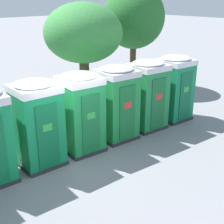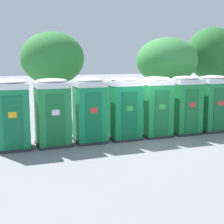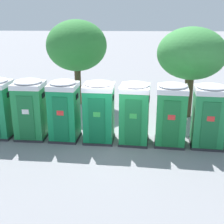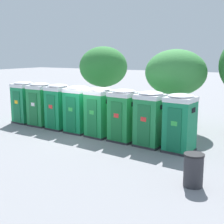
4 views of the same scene
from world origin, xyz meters
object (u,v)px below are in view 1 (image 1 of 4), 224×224
object	(u,v)px
portapotty_4	(81,112)
portapotty_5	(117,103)
portapotty_6	(147,95)
portapotty_7	(174,88)
street_tree_2	(134,18)
street_tree_0	(83,34)
portapotty_3	(38,123)

from	to	relation	value
portapotty_4	portapotty_5	xyz separation A→B (m)	(1.45, -0.09, -0.00)
portapotty_6	portapotty_7	world-z (taller)	same
portapotty_4	street_tree_2	size ratio (longest dim) A/B	0.49
portapotty_4	portapotty_5	distance (m)	1.45
street_tree_2	street_tree_0	bearing A→B (deg)	-171.10
portapotty_6	street_tree_0	size ratio (longest dim) A/B	0.57
portapotty_6	street_tree_0	xyz separation A→B (m)	(-0.10, 3.56, 1.88)
street_tree_0	portapotty_4	bearing A→B (deg)	-129.59
portapotty_4	portapotty_5	size ratio (longest dim) A/B	1.00
portapotty_3	portapotty_4	bearing A→B (deg)	-4.86
street_tree_0	street_tree_2	size ratio (longest dim) A/B	0.85
portapotty_3	portapotty_5	size ratio (longest dim) A/B	1.00
portapotty_7	portapotty_6	bearing A→B (deg)	174.78
portapotty_5	portapotty_7	distance (m)	2.90
portapotty_4	street_tree_0	world-z (taller)	street_tree_0
portapotty_5	street_tree_2	size ratio (longest dim) A/B	0.49
portapotty_4	street_tree_2	world-z (taller)	street_tree_2
portapotty_3	portapotty_6	world-z (taller)	same
street_tree_2	portapotty_7	bearing A→B (deg)	-116.55
portapotty_5	portapotty_7	xyz separation A→B (m)	(2.89, -0.23, 0.00)
portapotty_5	street_tree_0	size ratio (longest dim) A/B	0.57
portapotty_3	street_tree_0	size ratio (longest dim) A/B	0.57
portapotty_3	portapotty_7	distance (m)	5.80
portapotty_3	portapotty_4	xyz separation A→B (m)	(1.44, -0.12, 0.00)
portapotty_7	portapotty_4	bearing A→B (deg)	175.75
portapotty_3	street_tree_0	world-z (taller)	street_tree_0
portapotty_4	street_tree_2	distance (m)	7.93
portapotty_6	portapotty_7	xyz separation A→B (m)	(1.44, -0.13, 0.00)
portapotty_4	portapotty_7	size ratio (longest dim) A/B	1.00
street_tree_2	portapotty_5	bearing A→B (deg)	-141.22
portapotty_6	portapotty_4	bearing A→B (deg)	176.24
portapotty_4	street_tree_0	distance (m)	4.76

